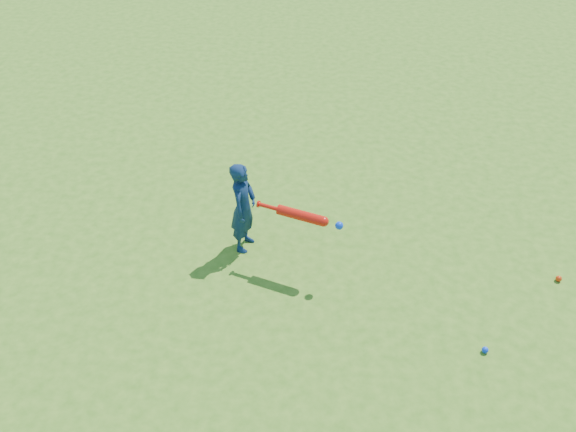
# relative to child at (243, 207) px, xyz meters

# --- Properties ---
(ground) EXTENTS (80.00, 80.00, 0.00)m
(ground) POSITION_rel_child_xyz_m (0.04, -0.20, -0.51)
(ground) COLOR #3C6C19
(ground) RESTS_ON ground
(child) EXTENTS (0.33, 0.42, 1.03)m
(child) POSITION_rel_child_xyz_m (0.00, 0.00, 0.00)
(child) COLOR #0E2245
(child) RESTS_ON ground
(ground_ball_red) EXTENTS (0.06, 0.06, 0.06)m
(ground_ball_red) POSITION_rel_child_xyz_m (3.20, -0.37, -0.48)
(ground_ball_red) COLOR red
(ground_ball_red) RESTS_ON ground
(ground_ball_blue) EXTENTS (0.06, 0.06, 0.06)m
(ground_ball_blue) POSITION_rel_child_xyz_m (2.29, -1.34, -0.48)
(ground_ball_blue) COLOR #0C38DC
(ground_ball_blue) RESTS_ON ground
(bat_swing) EXTENTS (0.86, 0.37, 0.10)m
(bat_swing) POSITION_rel_child_xyz_m (0.64, -0.30, 0.14)
(bat_swing) COLOR red
(bat_swing) RESTS_ON ground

